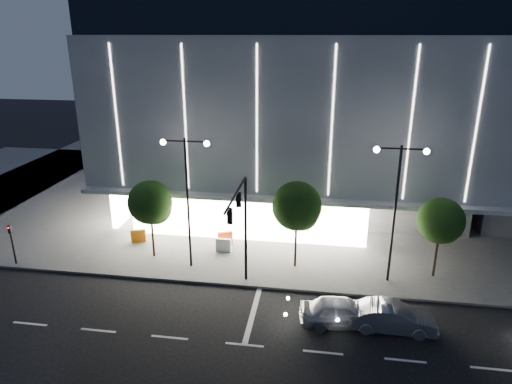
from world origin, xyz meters
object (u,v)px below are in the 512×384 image
Objects in this scene: tree_left at (151,205)px; tree_mid at (297,209)px; street_lamp_east at (397,195)px; barrier_d at (224,245)px; ped_signal_far at (12,240)px; car_second at (392,317)px; car_lead at (342,312)px; traffic_mast at (241,218)px; street_lamp_west at (187,185)px; barrier_c at (225,238)px; tree_right at (441,223)px; barrier_a at (138,236)px.

tree_left is 0.93× the size of tree_mid.
street_lamp_east reaches higher than barrier_d.
ped_signal_far reaches higher than car_second.
car_lead is at bearing -8.96° from ped_signal_far.
ped_signal_far is at bearing 82.61° from car_second.
barrier_d is (-2.27, 5.07, -4.38)m from traffic_mast.
street_lamp_west is (-4.00, 2.66, 0.93)m from traffic_mast.
tree_left is 17.05m from car_second.
ped_signal_far reaches higher than car_lead.
traffic_mast is at bearing -92.36° from barrier_c.
tree_mid is (7.03, 1.02, -1.62)m from street_lamp_west.
street_lamp_east is 6.27m from tree_mid.
barrier_d is at bearing -106.98° from barrier_c.
tree_right is at bearing 3.64° from street_lamp_west.
car_lead is at bearing -135.31° from tree_right.
street_lamp_west is 14.55m from car_second.
tree_right is (12.03, 3.68, -1.14)m from traffic_mast.
street_lamp_east reaches higher than tree_right.
tree_left is 14.63m from car_lead.
traffic_mast is 2.36× the size of ped_signal_far.
ped_signal_far is at bearing -163.24° from barrier_d.
traffic_mast reaches higher than ped_signal_far.
car_second is at bearing -61.45° from barrier_c.
barrier_c is (-11.40, 3.57, -5.31)m from street_lamp_east.
tree_left reaches higher than ped_signal_far.
car_lead is (9.98, -4.97, -5.17)m from street_lamp_west.
tree_right reaches higher than car_lead.
tree_mid reaches higher than car_lead.
traffic_mast is at bearing 62.14° from car_lead.
tree_left reaches higher than car_second.
tree_mid is at bearing -48.58° from barrier_c.
ped_signal_far reaches higher than barrier_d.
tree_mid is at bearing 7.55° from ped_signal_far.
traffic_mast reaches higher than car_lead.
barrier_d is at bearing -21.99° from barrier_a.
street_lamp_west is at bearing -137.56° from barrier_c.
car_second reaches higher than barrier_a.
barrier_d is at bearing 114.10° from traffic_mast.
car_lead is 4.22× the size of barrier_d.
tree_right is (16.03, 1.02, -2.07)m from street_lamp_west.
barrier_c is at bearing 97.29° from barrier_d.
street_lamp_west reaches higher than car_second.
street_lamp_west reaches higher than ped_signal_far.
barrier_a is at bearing 174.61° from tree_right.
street_lamp_east is (13.00, 0.00, 0.00)m from street_lamp_west.
car_lead is 11.06m from barrier_d.
traffic_mast reaches higher than barrier_a.
barrier_a is at bearing 135.22° from tree_left.
street_lamp_east is at bearing -38.12° from car_lead.
tree_mid reaches higher than barrier_d.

